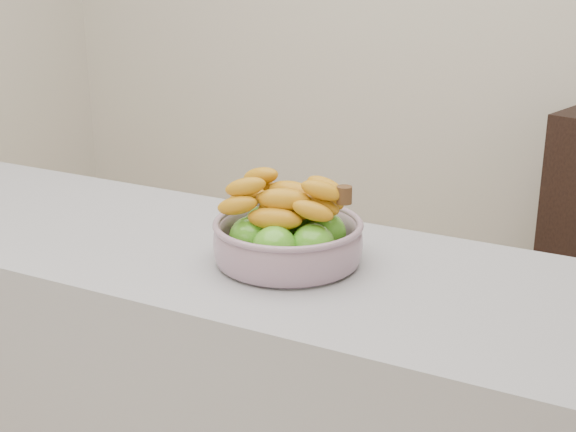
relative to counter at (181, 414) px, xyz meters
The scene contains 2 objects.
counter is the anchor object (origin of this frame).
fruit_bowl 0.58m from the counter, ahead, with size 0.31×0.31×0.17m.
Camera 1 is at (1.00, -1.37, 1.53)m, focal length 50.00 mm.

